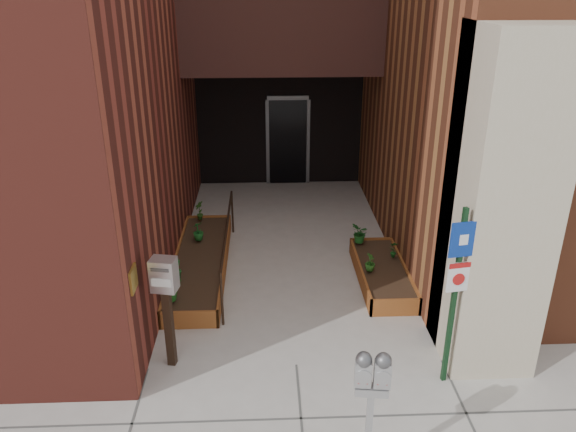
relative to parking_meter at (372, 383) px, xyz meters
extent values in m
plane|color=#9E9991|center=(-0.63, 1.84, -1.21)|extent=(80.00, 80.00, 0.00)
cube|color=tan|center=(1.92, 2.04, 0.99)|extent=(1.10, 1.20, 4.40)
cube|color=black|center=(-0.63, 7.84, 2.79)|extent=(4.20, 2.00, 2.00)
cube|color=black|center=(-0.63, 9.24, 0.29)|extent=(4.00, 0.30, 3.00)
cube|color=black|center=(-0.43, 9.06, -0.16)|extent=(0.90, 0.06, 2.10)
cube|color=#B79338|center=(-2.62, 1.64, 0.29)|extent=(0.04, 0.30, 0.30)
cube|color=brown|center=(-2.18, 2.76, -1.06)|extent=(0.90, 0.04, 0.30)
cube|color=brown|center=(-2.18, 6.32, -1.06)|extent=(0.90, 0.04, 0.30)
cube|color=brown|center=(-2.61, 4.54, -1.06)|extent=(0.04, 3.60, 0.30)
cube|color=brown|center=(-1.75, 4.54, -1.06)|extent=(0.04, 3.60, 0.30)
cube|color=black|center=(-2.18, 4.54, -1.08)|extent=(0.82, 3.52, 0.26)
cube|color=brown|center=(0.97, 2.96, -1.06)|extent=(0.80, 0.04, 0.30)
cube|color=brown|center=(0.97, 5.12, -1.06)|extent=(0.80, 0.04, 0.30)
cube|color=brown|center=(0.59, 4.04, -1.06)|extent=(0.04, 2.20, 0.30)
cube|color=brown|center=(1.35, 4.04, -1.06)|extent=(0.04, 2.20, 0.30)
cube|color=black|center=(0.97, 4.04, -1.08)|extent=(0.72, 2.12, 0.26)
cylinder|color=black|center=(-1.68, 2.84, -0.76)|extent=(0.04, 0.04, 0.90)
cylinder|color=black|center=(-1.68, 6.14, -0.76)|extent=(0.04, 0.04, 0.90)
cylinder|color=black|center=(-1.68, 4.49, -0.33)|extent=(0.04, 3.30, 0.04)
cube|color=#A0A0A2|center=(0.00, 0.00, -0.08)|extent=(0.34, 0.17, 0.09)
cube|color=#A0A0A2|center=(-0.09, 0.01, 0.11)|extent=(0.18, 0.13, 0.28)
sphere|color=#59595B|center=(-0.09, 0.01, 0.27)|extent=(0.16, 0.16, 0.16)
cube|color=white|center=(-0.10, -0.04, 0.13)|extent=(0.10, 0.02, 0.05)
cube|color=#B21414|center=(-0.10, -0.04, 0.05)|extent=(0.10, 0.02, 0.03)
cube|color=#A0A0A2|center=(0.09, -0.01, 0.11)|extent=(0.18, 0.13, 0.28)
sphere|color=#59595B|center=(0.09, -0.01, 0.27)|extent=(0.16, 0.16, 0.16)
cube|color=white|center=(0.08, -0.07, 0.13)|extent=(0.10, 0.02, 0.05)
cube|color=#B21414|center=(0.08, -0.07, 0.05)|extent=(0.10, 0.02, 0.03)
cube|color=#123219|center=(1.27, 1.46, 0.00)|extent=(0.06, 0.06, 2.44)
cube|color=navy|center=(1.28, 1.43, 0.83)|extent=(0.33, 0.08, 0.44)
cube|color=white|center=(1.28, 1.42, 0.83)|extent=(0.11, 0.03, 0.13)
cube|color=white|center=(1.28, 1.43, 0.34)|extent=(0.28, 0.07, 0.39)
cube|color=#B21414|center=(1.28, 1.42, 0.50)|extent=(0.28, 0.06, 0.07)
cylinder|color=#B21414|center=(1.28, 1.42, 0.31)|extent=(0.16, 0.04, 0.16)
cube|color=black|center=(-2.31, 1.95, -0.63)|extent=(0.12, 0.12, 1.17)
cube|color=silver|center=(-2.31, 1.95, 0.17)|extent=(0.36, 0.29, 0.45)
cube|color=#59595B|center=(-2.33, 1.83, 0.29)|extent=(0.23, 0.05, 0.04)
cube|color=white|center=(-2.33, 1.83, 0.11)|extent=(0.25, 0.06, 0.11)
imported|color=#1B5719|center=(-2.46, 3.10, -0.72)|extent=(0.47, 0.47, 0.38)
imported|color=#18541D|center=(-2.48, 3.74, -0.74)|extent=(0.27, 0.27, 0.35)
imported|color=#17501B|center=(-2.27, 5.20, -0.74)|extent=(0.28, 0.28, 0.36)
imported|color=#285919|center=(-2.34, 6.14, -0.72)|extent=(0.26, 0.26, 0.39)
imported|color=#215618|center=(0.72, 3.88, -0.76)|extent=(0.20, 0.20, 0.31)
imported|color=#175118|center=(1.22, 4.34, -0.76)|extent=(0.18, 0.18, 0.31)
imported|color=#19581C|center=(0.72, 4.94, -0.73)|extent=(0.36, 0.36, 0.37)
camera|label=1|loc=(-1.01, -4.32, 3.67)|focal=35.00mm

